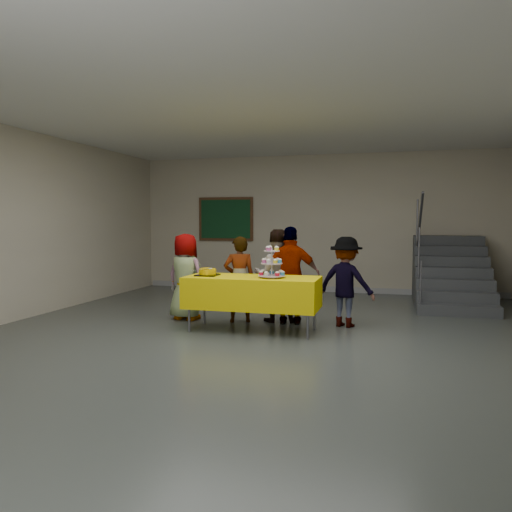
{
  "coord_description": "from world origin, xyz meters",
  "views": [
    {
      "loc": [
        1.64,
        -5.93,
        1.55
      ],
      "look_at": [
        -0.26,
        0.98,
        1.05
      ],
      "focal_mm": 35.0,
      "sensor_mm": 36.0,
      "label": 1
    }
  ],
  "objects_px": {
    "schoolchild_d": "(291,275)",
    "schoolchild_e": "(346,282)",
    "schoolchild_c": "(276,276)",
    "staircase": "(450,277)",
    "bear_cake": "(207,272)",
    "cupcake_stand": "(272,266)",
    "schoolchild_a": "(186,277)",
    "schoolchild_b": "(239,279)",
    "bake_table": "(252,292)",
    "noticeboard": "(226,219)"
  },
  "relations": [
    {
      "from": "bake_table",
      "to": "cupcake_stand",
      "type": "bearing_deg",
      "value": -8.29
    },
    {
      "from": "schoolchild_d",
      "to": "schoolchild_b",
      "type": "bearing_deg",
      "value": -3.83
    },
    {
      "from": "schoolchild_d",
      "to": "staircase",
      "type": "xyz_separation_m",
      "value": [
        2.52,
        2.73,
        -0.25
      ]
    },
    {
      "from": "schoolchild_a",
      "to": "schoolchild_b",
      "type": "bearing_deg",
      "value": -165.16
    },
    {
      "from": "cupcake_stand",
      "to": "schoolchild_d",
      "type": "xyz_separation_m",
      "value": [
        0.14,
        0.66,
        -0.2
      ]
    },
    {
      "from": "bear_cake",
      "to": "schoolchild_b",
      "type": "distance_m",
      "value": 0.67
    },
    {
      "from": "schoolchild_e",
      "to": "staircase",
      "type": "bearing_deg",
      "value": -105.69
    },
    {
      "from": "staircase",
      "to": "noticeboard",
      "type": "distance_m",
      "value": 4.97
    },
    {
      "from": "cupcake_stand",
      "to": "schoolchild_a",
      "type": "height_order",
      "value": "schoolchild_a"
    },
    {
      "from": "schoolchild_b",
      "to": "schoolchild_e",
      "type": "xyz_separation_m",
      "value": [
        1.61,
        0.1,
        0.0
      ]
    },
    {
      "from": "bear_cake",
      "to": "schoolchild_a",
      "type": "xyz_separation_m",
      "value": [
        -0.58,
        0.54,
        -0.15
      ]
    },
    {
      "from": "bake_table",
      "to": "bear_cake",
      "type": "xyz_separation_m",
      "value": [
        -0.66,
        -0.02,
        0.27
      ]
    },
    {
      "from": "cupcake_stand",
      "to": "schoolchild_c",
      "type": "distance_m",
      "value": 0.82
    },
    {
      "from": "noticeboard",
      "to": "schoolchild_b",
      "type": "bearing_deg",
      "value": -68.17
    },
    {
      "from": "cupcake_stand",
      "to": "staircase",
      "type": "xyz_separation_m",
      "value": [
        2.67,
        3.39,
        -0.45
      ]
    },
    {
      "from": "schoolchild_c",
      "to": "schoolchild_d",
      "type": "xyz_separation_m",
      "value": [
        0.26,
        -0.12,
        0.02
      ]
    },
    {
      "from": "schoolchild_c",
      "to": "noticeboard",
      "type": "xyz_separation_m",
      "value": [
        -1.99,
        3.44,
        0.89
      ]
    },
    {
      "from": "schoolchild_a",
      "to": "staircase",
      "type": "height_order",
      "value": "staircase"
    },
    {
      "from": "cupcake_stand",
      "to": "noticeboard",
      "type": "bearing_deg",
      "value": 116.53
    },
    {
      "from": "bear_cake",
      "to": "schoolchild_a",
      "type": "distance_m",
      "value": 0.81
    },
    {
      "from": "schoolchild_c",
      "to": "staircase",
      "type": "bearing_deg",
      "value": -148.31
    },
    {
      "from": "cupcake_stand",
      "to": "bear_cake",
      "type": "relative_size",
      "value": 1.24
    },
    {
      "from": "bake_table",
      "to": "schoolchild_d",
      "type": "distance_m",
      "value": 0.78
    },
    {
      "from": "cupcake_stand",
      "to": "noticeboard",
      "type": "distance_m",
      "value": 4.77
    },
    {
      "from": "cupcake_stand",
      "to": "schoolchild_e",
      "type": "relative_size",
      "value": 0.34
    },
    {
      "from": "schoolchild_b",
      "to": "noticeboard",
      "type": "distance_m",
      "value": 4.02
    },
    {
      "from": "schoolchild_a",
      "to": "schoolchild_d",
      "type": "distance_m",
      "value": 1.68
    },
    {
      "from": "schoolchild_d",
      "to": "bake_table",
      "type": "bearing_deg",
      "value": 46.22
    },
    {
      "from": "schoolchild_a",
      "to": "noticeboard",
      "type": "bearing_deg",
      "value": -68.27
    },
    {
      "from": "schoolchild_c",
      "to": "schoolchild_e",
      "type": "height_order",
      "value": "schoolchild_c"
    },
    {
      "from": "staircase",
      "to": "noticeboard",
      "type": "relative_size",
      "value": 1.85
    },
    {
      "from": "schoolchild_d",
      "to": "bear_cake",
      "type": "bearing_deg",
      "value": 21.67
    },
    {
      "from": "schoolchild_b",
      "to": "schoolchild_c",
      "type": "bearing_deg",
      "value": 177.65
    },
    {
      "from": "bake_table",
      "to": "schoolchild_c",
      "type": "height_order",
      "value": "schoolchild_c"
    },
    {
      "from": "noticeboard",
      "to": "schoolchild_c",
      "type": "bearing_deg",
      "value": -59.96
    },
    {
      "from": "schoolchild_e",
      "to": "staircase",
      "type": "xyz_separation_m",
      "value": [
        1.71,
        2.69,
        -0.17
      ]
    },
    {
      "from": "schoolchild_c",
      "to": "noticeboard",
      "type": "distance_m",
      "value": 4.07
    },
    {
      "from": "schoolchild_b",
      "to": "schoolchild_d",
      "type": "relative_size",
      "value": 0.9
    },
    {
      "from": "schoolchild_d",
      "to": "schoolchild_e",
      "type": "xyz_separation_m",
      "value": [
        0.81,
        0.03,
        -0.07
      ]
    },
    {
      "from": "schoolchild_a",
      "to": "schoolchild_c",
      "type": "xyz_separation_m",
      "value": [
        1.41,
        0.22,
        0.04
      ]
    },
    {
      "from": "schoolchild_c",
      "to": "staircase",
      "type": "height_order",
      "value": "staircase"
    },
    {
      "from": "cupcake_stand",
      "to": "schoolchild_a",
      "type": "distance_m",
      "value": 1.65
    },
    {
      "from": "schoolchild_b",
      "to": "staircase",
      "type": "relative_size",
      "value": 0.55
    },
    {
      "from": "schoolchild_e",
      "to": "staircase",
      "type": "distance_m",
      "value": 3.2
    },
    {
      "from": "bear_cake",
      "to": "staircase",
      "type": "relative_size",
      "value": 0.15
    },
    {
      "from": "bear_cake",
      "to": "schoolchild_e",
      "type": "distance_m",
      "value": 2.03
    },
    {
      "from": "schoolchild_e",
      "to": "noticeboard",
      "type": "distance_m",
      "value": 4.77
    },
    {
      "from": "cupcake_stand",
      "to": "staircase",
      "type": "height_order",
      "value": "staircase"
    },
    {
      "from": "schoolchild_a",
      "to": "schoolchild_e",
      "type": "bearing_deg",
      "value": -164.22
    },
    {
      "from": "cupcake_stand",
      "to": "schoolchild_a",
      "type": "bearing_deg",
      "value": 159.81
    }
  ]
}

